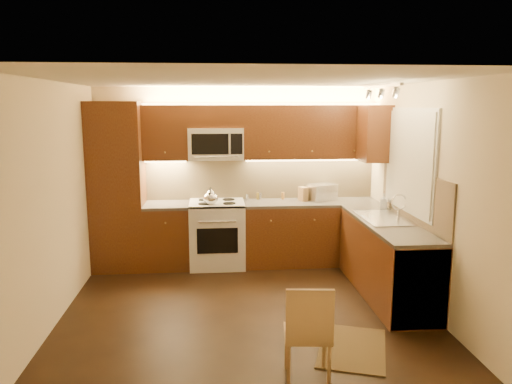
{
  "coord_description": "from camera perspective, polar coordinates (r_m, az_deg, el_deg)",
  "views": [
    {
      "loc": [
        -0.35,
        -5.11,
        2.25
      ],
      "look_at": [
        0.15,
        0.55,
        1.25
      ],
      "focal_mm": 34.73,
      "sensor_mm": 36.0,
      "label": 1
    }
  ],
  "objects": [
    {
      "name": "floor",
      "position": [
        5.6,
        -1.06,
        -13.73
      ],
      "size": [
        4.0,
        4.0,
        0.01
      ],
      "primitive_type": "cube",
      "color": "black",
      "rests_on": "ground"
    },
    {
      "name": "ceiling",
      "position": [
        5.13,
        -1.15,
        12.77
      ],
      "size": [
        4.0,
        4.0,
        0.01
      ],
      "primitive_type": "cube",
      "color": "beige",
      "rests_on": "ground"
    },
    {
      "name": "wall_back",
      "position": [
        7.19,
        -2.21,
        1.98
      ],
      "size": [
        4.0,
        0.01,
        2.5
      ],
      "primitive_type": "cube",
      "color": "beige",
      "rests_on": "ground"
    },
    {
      "name": "wall_front",
      "position": [
        3.29,
        1.34,
        -7.73
      ],
      "size": [
        4.0,
        0.01,
        2.5
      ],
      "primitive_type": "cube",
      "color": "beige",
      "rests_on": "ground"
    },
    {
      "name": "wall_left",
      "position": [
        5.46,
        -22.54,
        -1.34
      ],
      "size": [
        0.01,
        4.0,
        2.5
      ],
      "primitive_type": "cube",
      "color": "beige",
      "rests_on": "ground"
    },
    {
      "name": "wall_right",
      "position": [
        5.71,
        19.33,
        -0.67
      ],
      "size": [
        0.01,
        4.0,
        2.5
      ],
      "primitive_type": "cube",
      "color": "beige",
      "rests_on": "ground"
    },
    {
      "name": "pantry",
      "position": [
        7.02,
        -15.66,
        0.59
      ],
      "size": [
        0.7,
        0.6,
        2.3
      ],
      "primitive_type": "cube",
      "color": "#401A0D",
      "rests_on": "floor"
    },
    {
      "name": "base_cab_back_left",
      "position": [
        7.08,
        -10.11,
        -5.08
      ],
      "size": [
        0.62,
        0.6,
        0.86
      ],
      "primitive_type": "cube",
      "color": "#401A0D",
      "rests_on": "floor"
    },
    {
      "name": "counter_back_left",
      "position": [
        6.98,
        -10.22,
        -1.51
      ],
      "size": [
        0.62,
        0.6,
        0.04
      ],
      "primitive_type": "cube",
      "color": "#3D3A37",
      "rests_on": "base_cab_back_left"
    },
    {
      "name": "base_cab_back_right",
      "position": [
        7.19,
        6.29,
        -4.75
      ],
      "size": [
        1.92,
        0.6,
        0.86
      ],
      "primitive_type": "cube",
      "color": "#401A0D",
      "rests_on": "floor"
    },
    {
      "name": "counter_back_right",
      "position": [
        7.09,
        6.36,
        -1.23
      ],
      "size": [
        1.92,
        0.6,
        0.04
      ],
      "primitive_type": "cube",
      "color": "#3D3A37",
      "rests_on": "base_cab_back_right"
    },
    {
      "name": "base_cab_right",
      "position": [
        6.16,
        14.78,
        -7.56
      ],
      "size": [
        0.6,
        2.0,
        0.86
      ],
      "primitive_type": "cube",
      "color": "#401A0D",
      "rests_on": "floor"
    },
    {
      "name": "counter_right",
      "position": [
        6.04,
        14.97,
        -3.48
      ],
      "size": [
        0.6,
        2.0,
        0.04
      ],
      "primitive_type": "cube",
      "color": "#3D3A37",
      "rests_on": "base_cab_right"
    },
    {
      "name": "dishwasher",
      "position": [
        5.54,
        17.25,
        -9.67
      ],
      "size": [
        0.58,
        0.6,
        0.84
      ],
      "primitive_type": "cube",
      "color": "silver",
      "rests_on": "floor"
    },
    {
      "name": "backsplash_back",
      "position": [
        7.21,
        0.57,
        1.61
      ],
      "size": [
        3.3,
        0.02,
        0.6
      ],
      "primitive_type": "cube",
      "color": "tan",
      "rests_on": "wall_back"
    },
    {
      "name": "backsplash_right",
      "position": [
        6.08,
        17.68,
        -0.44
      ],
      "size": [
        0.02,
        2.0,
        0.6
      ],
      "primitive_type": "cube",
      "color": "tan",
      "rests_on": "wall_right"
    },
    {
      "name": "upper_cab_back_left",
      "position": [
        6.98,
        -10.38,
        6.74
      ],
      "size": [
        0.62,
        0.35,
        0.75
      ],
      "primitive_type": "cube",
      "color": "#401A0D",
      "rests_on": "wall_back"
    },
    {
      "name": "upper_cab_back_right",
      "position": [
        7.08,
        6.32,
        6.88
      ],
      "size": [
        1.92,
        0.35,
        0.75
      ],
      "primitive_type": "cube",
      "color": "#401A0D",
      "rests_on": "wall_back"
    },
    {
      "name": "upper_cab_bridge",
      "position": [
        6.94,
        -4.69,
        8.67
      ],
      "size": [
        0.76,
        0.35,
        0.31
      ],
      "primitive_type": "cube",
      "color": "#401A0D",
      "rests_on": "wall_back"
    },
    {
      "name": "upper_cab_right_corner",
      "position": [
        6.88,
        13.49,
        6.58
      ],
      "size": [
        0.35,
        0.5,
        0.75
      ],
      "primitive_type": "cube",
      "color": "#401A0D",
      "rests_on": "wall_right"
    },
    {
      "name": "stove",
      "position": [
        7.02,
        -4.49,
        -4.83
      ],
      "size": [
        0.76,
        0.65,
        0.92
      ],
      "primitive_type": null,
      "color": "silver",
      "rests_on": "floor"
    },
    {
      "name": "microwave",
      "position": [
        6.94,
        -4.65,
        5.57
      ],
      "size": [
        0.76,
        0.38,
        0.44
      ],
      "primitive_type": null,
      "color": "silver",
      "rests_on": "wall_back"
    },
    {
      "name": "window_frame",
      "position": [
        6.16,
        17.3,
        3.47
      ],
      "size": [
        0.03,
        1.44,
        1.24
      ],
      "primitive_type": "cube",
      "color": "silver",
      "rests_on": "wall_right"
    },
    {
      "name": "window_blinds",
      "position": [
        6.15,
        17.12,
        3.47
      ],
      "size": [
        0.02,
        1.36,
        1.16
      ],
      "primitive_type": "cube",
      "color": "silver",
      "rests_on": "wall_right"
    },
    {
      "name": "sink",
      "position": [
        6.16,
        14.54,
        -2.3
      ],
      "size": [
        0.52,
        0.86,
        0.15
      ],
      "primitive_type": null,
      "color": "silver",
      "rests_on": "counter_right"
    },
    {
      "name": "faucet",
      "position": [
        6.2,
        16.14,
        -1.57
      ],
      "size": [
        0.2,
        0.04,
        0.3
      ],
      "primitive_type": null,
      "color": "silver",
      "rests_on": "counter_right"
    },
    {
      "name": "track_light_bar",
      "position": [
        5.83,
        14.27,
        11.74
      ],
      "size": [
        0.04,
        1.2,
        0.03
      ],
      "primitive_type": "cube",
      "color": "silver",
      "rests_on": "ceiling"
    },
    {
      "name": "kettle",
      "position": [
        6.72,
        -5.24,
        -0.46
      ],
      "size": [
        0.24,
        0.24,
        0.24
      ],
      "primitive_type": null,
      "rotation": [
        0.0,
        0.0,
        -0.17
      ],
      "color": "silver",
      "rests_on": "stove"
    },
    {
      "name": "toaster_oven",
      "position": [
        7.18,
        7.52,
        -0.02
      ],
      "size": [
        0.47,
        0.42,
        0.23
      ],
      "primitive_type": "cube",
      "rotation": [
        0.0,
        0.0,
        0.43
      ],
      "color": "silver",
      "rests_on": "counter_back_right"
    },
    {
      "name": "knife_block",
      "position": [
        7.09,
        5.45,
        -0.23
      ],
      "size": [
        0.14,
        0.17,
        0.2
      ],
      "primitive_type": "cube",
      "rotation": [
        0.0,
        0.0,
        0.37
      ],
      "color": "olive",
      "rests_on": "counter_back_right"
    },
    {
      "name": "spice_jar_a",
      "position": [
        7.17,
        0.48,
        -0.46
      ],
      "size": [
        0.05,
        0.05,
        0.1
      ],
      "primitive_type": "cylinder",
      "rotation": [
        0.0,
        0.0,
        0.33
      ],
      "color": "silver",
      "rests_on": "counter_back_right"
    },
    {
      "name": "spice_jar_b",
      "position": [
        7.18,
        0.22,
        -0.46
      ],
      "size": [
        0.05,
        0.05,
        0.1
      ],
      "primitive_type": "cylinder",
      "rotation": [
        0.0,
        0.0,
        0.22
      ],
      "color": "olive",
      "rests_on": "counter_back_right"
    },
    {
      "name": "spice_jar_c",
      "position": [
        7.12,
        -1.02,
        -0.6
      ],
      "size": [
        0.05,
        0.05,
        0.09
      ],
      "primitive_type": "cylinder",
      "rotation": [
        0.0,
        0.0,
        0.36
      ],
      "color": "silver",
      "rests_on": "counter_back_right"
    },
    {
      "name": "spice_jar_d",
      "position": [
        7.2,
        3.12,
        -0.43
      ],
      "size": [
        0.06,
        0.06,
        0.1
      ],
      "primitive_type": "cylinder",
      "rotation": [
        0.0,
        0.0,
        0.3
      ],
      "color": "#A57131",
      "rests_on": "counter_back_right"
    },
    {
      "name": "soap_bottle",
      "position": [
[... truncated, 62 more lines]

